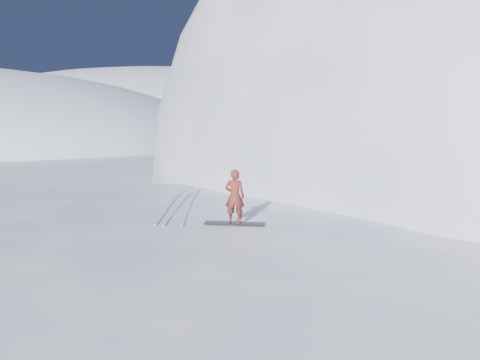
# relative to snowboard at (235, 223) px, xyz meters

# --- Properties ---
(ground) EXTENTS (400.00, 400.00, 0.00)m
(ground) POSITION_rel_snowboard_xyz_m (-1.83, -1.62, -2.41)
(ground) COLOR white
(ground) RESTS_ON ground
(near_ridge) EXTENTS (36.00, 28.00, 4.80)m
(near_ridge) POSITION_rel_snowboard_xyz_m (-0.83, 1.38, -2.41)
(near_ridge) COLOR white
(near_ridge) RESTS_ON ground
(peak_shoulder) EXTENTS (28.00, 24.00, 18.00)m
(peak_shoulder) POSITION_rel_snowboard_xyz_m (8.17, 18.38, -2.41)
(peak_shoulder) COLOR white
(peak_shoulder) RESTS_ON ground
(far_ridge_c) EXTENTS (140.00, 90.00, 36.00)m
(far_ridge_c) POSITION_rel_snowboard_xyz_m (-41.83, 108.38, -2.41)
(far_ridge_c) COLOR white
(far_ridge_c) RESTS_ON ground
(wind_bumps) EXTENTS (16.00, 14.40, 1.00)m
(wind_bumps) POSITION_rel_snowboard_xyz_m (-2.38, 0.49, -2.41)
(wind_bumps) COLOR white
(wind_bumps) RESTS_ON ground
(snowboard) EXTENTS (1.72, 0.37, 0.03)m
(snowboard) POSITION_rel_snowboard_xyz_m (0.00, 0.00, 0.00)
(snowboard) COLOR black
(snowboard) RESTS_ON near_ridge
(snowboarder) EXTENTS (0.57, 0.38, 1.53)m
(snowboarder) POSITION_rel_snowboard_xyz_m (0.00, 0.00, 0.78)
(snowboarder) COLOR maroon
(snowboarder) RESTS_ON snowboard
(board_tracks) EXTENTS (1.75, 5.96, 0.04)m
(board_tracks) POSITION_rel_snowboard_xyz_m (-2.30, 2.46, 0.01)
(board_tracks) COLOR silver
(board_tracks) RESTS_ON ground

